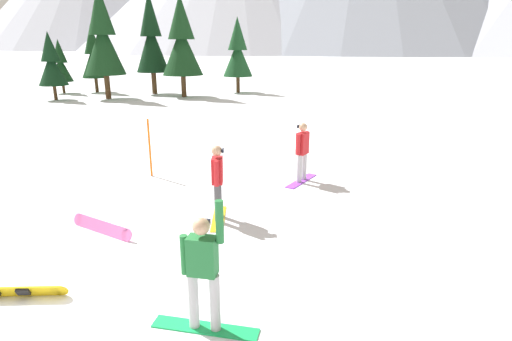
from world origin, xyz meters
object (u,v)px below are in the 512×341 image
(loose_snowboard_near_left, at_px, (102,227))
(pine_tree_broad, at_px, (60,64))
(snowboarder_background, at_px, (302,151))
(pine_tree_short, at_px, (182,42))
(pine_tree_young, at_px, (238,52))
(snowboarder_midground, at_px, (218,181))
(pine_tree_leaning, at_px, (151,39))
(pine_tree_tall, at_px, (103,38))
(loose_snowboard_far_spare, at_px, (9,292))
(pine_tree_slender, at_px, (93,56))
(trail_marker_pole, at_px, (150,148))
(snowboarder_foreground, at_px, (203,271))
(pine_tree_twin, at_px, (51,63))

(loose_snowboard_near_left, relative_size, pine_tree_broad, 0.41)
(snowboarder_background, relative_size, pine_tree_short, 0.24)
(snowboarder_background, xyz_separation_m, loose_snowboard_near_left, (-4.36, -3.90, -0.79))
(pine_tree_broad, distance_m, pine_tree_young, 13.82)
(snowboarder_midground, xyz_separation_m, pine_tree_leaning, (-9.20, 23.75, 3.17))
(pine_tree_tall, relative_size, pine_tree_short, 1.07)
(pine_tree_tall, height_order, pine_tree_broad, pine_tree_tall)
(snowboarder_background, distance_m, loose_snowboard_far_spare, 8.04)
(pine_tree_broad, height_order, pine_tree_young, pine_tree_young)
(snowboarder_background, relative_size, pine_tree_young, 0.30)
(loose_snowboard_near_left, height_order, pine_tree_slender, pine_tree_slender)
(snowboarder_background, height_order, pine_tree_tall, pine_tree_tall)
(trail_marker_pole, distance_m, pine_tree_slender, 24.33)
(snowboarder_foreground, height_order, pine_tree_young, pine_tree_young)
(snowboarder_foreground, relative_size, pine_tree_twin, 0.43)
(loose_snowboard_far_spare, distance_m, pine_tree_leaning, 28.25)
(snowboarder_background, bearing_deg, loose_snowboard_far_spare, -126.48)
(snowboarder_foreground, bearing_deg, pine_tree_slender, 117.40)
(loose_snowboard_far_spare, distance_m, pine_tree_twin, 26.16)
(snowboarder_background, height_order, pine_tree_short, pine_tree_short)
(pine_tree_slender, relative_size, pine_tree_twin, 1.13)
(snowboarder_background, xyz_separation_m, pine_tree_leaning, (-11.16, 20.79, 3.18))
(loose_snowboard_near_left, distance_m, trail_marker_pole, 4.09)
(loose_snowboard_near_left, height_order, pine_tree_leaning, pine_tree_leaning)
(loose_snowboard_far_spare, distance_m, pine_tree_slender, 30.22)
(pine_tree_leaning, bearing_deg, pine_tree_slender, 172.76)
(trail_marker_pole, distance_m, pine_tree_leaning, 21.94)
(pine_tree_slender, bearing_deg, pine_tree_twin, -99.16)
(loose_snowboard_far_spare, relative_size, pine_tree_tall, 0.24)
(snowboarder_foreground, relative_size, snowboarder_background, 1.15)
(snowboarder_background, height_order, pine_tree_broad, pine_tree_broad)
(pine_tree_broad, distance_m, pine_tree_leaning, 7.53)
(snowboarder_midground, distance_m, loose_snowboard_near_left, 2.69)
(pine_tree_short, bearing_deg, snowboarder_background, -66.29)
(pine_tree_broad, relative_size, pine_tree_twin, 0.89)
(snowboarder_background, distance_m, pine_tree_twin, 23.76)
(snowboarder_foreground, distance_m, pine_tree_short, 27.08)
(snowboarder_foreground, xyz_separation_m, pine_tree_leaning, (-9.69, 27.68, 3.16))
(loose_snowboard_far_spare, bearing_deg, snowboarder_foreground, -7.93)
(loose_snowboard_near_left, bearing_deg, pine_tree_tall, 113.12)
(loose_snowboard_far_spare, bearing_deg, pine_tree_tall, 110.06)
(pine_tree_twin, bearing_deg, pine_tree_young, 24.92)
(trail_marker_pole, bearing_deg, loose_snowboard_far_spare, -91.53)
(snowboarder_background, height_order, loose_snowboard_far_spare, snowboarder_background)
(loose_snowboard_far_spare, height_order, pine_tree_tall, pine_tree_tall)
(pine_tree_tall, bearing_deg, pine_tree_leaning, 53.66)
(snowboarder_midground, bearing_deg, loose_snowboard_far_spare, -128.86)
(trail_marker_pole, bearing_deg, pine_tree_leaning, 107.66)
(snowboarder_foreground, distance_m, pine_tree_broad, 32.26)
(snowboarder_background, height_order, pine_tree_slender, pine_tree_slender)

